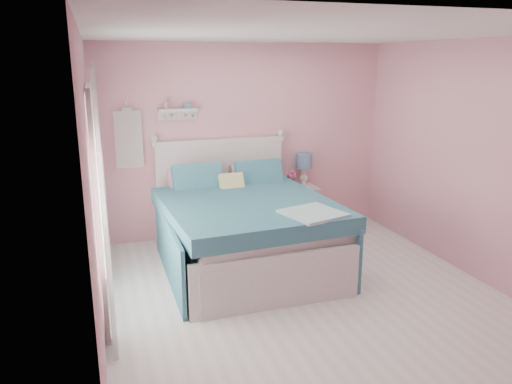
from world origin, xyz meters
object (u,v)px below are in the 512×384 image
table_lamp (304,163)px  teacup (299,186)px  nightstand (300,209)px  bed (244,230)px  vase (292,183)px

table_lamp → teacup: (-0.15, -0.20, -0.28)m
nightstand → teacup: (-0.07, -0.11, 0.36)m
bed → table_lamp: bed is taller
nightstand → teacup: size_ratio=6.34×
nightstand → teacup: teacup is taller
bed → teacup: bearing=34.3°
vase → teacup: (0.07, -0.12, -0.03)m
nightstand → bed: bearing=-140.4°
vase → teacup: size_ratio=1.37×
bed → vase: 1.39m
vase → nightstand: bearing=-5.0°
nightstand → table_lamp: bearing=50.4°
bed → nightstand: bed is taller
bed → vase: bed is taller
nightstand → table_lamp: 0.65m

